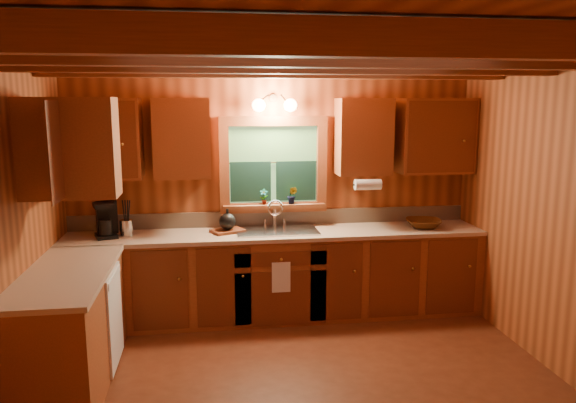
% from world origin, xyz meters
% --- Properties ---
extents(room, '(4.20, 4.20, 4.20)m').
position_xyz_m(room, '(0.00, 0.00, 1.30)').
color(room, '#592815').
rests_on(room, ground).
extents(ceiling_beams, '(4.20, 2.54, 0.18)m').
position_xyz_m(ceiling_beams, '(0.00, 0.00, 2.49)').
color(ceiling_beams, brown).
rests_on(ceiling_beams, room).
extents(base_cabinets, '(4.20, 2.22, 0.86)m').
position_xyz_m(base_cabinets, '(-0.49, 1.28, 0.43)').
color(base_cabinets, brown).
rests_on(base_cabinets, ground).
extents(countertop, '(4.20, 2.24, 0.04)m').
position_xyz_m(countertop, '(-0.48, 1.29, 0.88)').
color(countertop, tan).
rests_on(countertop, base_cabinets).
extents(backsplash, '(4.20, 0.02, 0.16)m').
position_xyz_m(backsplash, '(0.00, 1.89, 0.98)').
color(backsplash, tan).
rests_on(backsplash, room).
extents(dishwasher_panel, '(0.02, 0.60, 0.80)m').
position_xyz_m(dishwasher_panel, '(-1.47, 0.68, 0.43)').
color(dishwasher_panel, white).
rests_on(dishwasher_panel, base_cabinets).
extents(upper_cabinets, '(4.19, 1.77, 0.78)m').
position_xyz_m(upper_cabinets, '(-0.56, 1.42, 1.84)').
color(upper_cabinets, brown).
rests_on(upper_cabinets, room).
extents(window, '(1.12, 0.08, 1.00)m').
position_xyz_m(window, '(0.00, 1.87, 1.53)').
color(window, brown).
rests_on(window, room).
extents(window_sill, '(1.06, 0.14, 0.04)m').
position_xyz_m(window_sill, '(0.00, 1.82, 1.12)').
color(window_sill, brown).
rests_on(window_sill, room).
extents(wall_sconce, '(0.45, 0.21, 0.17)m').
position_xyz_m(wall_sconce, '(0.00, 1.75, 2.16)').
color(wall_sconce, black).
rests_on(wall_sconce, room).
extents(paper_towel_roll, '(0.27, 0.11, 0.11)m').
position_xyz_m(paper_towel_roll, '(0.92, 1.53, 1.37)').
color(paper_towel_roll, white).
rests_on(paper_towel_roll, upper_cabinets).
extents(dish_towel, '(0.18, 0.01, 0.30)m').
position_xyz_m(dish_towel, '(0.00, 1.26, 0.52)').
color(dish_towel, white).
rests_on(dish_towel, base_cabinets).
extents(sink, '(0.82, 0.48, 0.43)m').
position_xyz_m(sink, '(0.00, 1.60, 0.86)').
color(sink, silver).
rests_on(sink, countertop).
extents(coffee_maker, '(0.19, 0.25, 0.34)m').
position_xyz_m(coffee_maker, '(-1.67, 1.61, 1.07)').
color(coffee_maker, black).
rests_on(coffee_maker, countertop).
extents(utensil_crock, '(0.13, 0.13, 0.35)m').
position_xyz_m(utensil_crock, '(-1.48, 1.63, 0.99)').
color(utensil_crock, silver).
rests_on(utensil_crock, countertop).
extents(cutting_board, '(0.37, 0.33, 0.03)m').
position_xyz_m(cutting_board, '(-0.49, 1.63, 0.91)').
color(cutting_board, '#5F2914').
rests_on(cutting_board, countertop).
extents(teakettle, '(0.17, 0.17, 0.21)m').
position_xyz_m(teakettle, '(-0.49, 1.63, 1.01)').
color(teakettle, black).
rests_on(teakettle, cutting_board).
extents(wicker_basket, '(0.44, 0.44, 0.09)m').
position_xyz_m(wicker_basket, '(1.54, 1.54, 0.94)').
color(wicker_basket, '#48230C').
rests_on(wicker_basket, countertop).
extents(potted_plant_left, '(0.09, 0.06, 0.16)m').
position_xyz_m(potted_plant_left, '(-0.11, 1.81, 1.22)').
color(potted_plant_left, '#5F2914').
rests_on(potted_plant_left, window_sill).
extents(potted_plant_right, '(0.12, 0.11, 0.18)m').
position_xyz_m(potted_plant_right, '(0.19, 1.80, 1.23)').
color(potted_plant_right, '#5F2914').
rests_on(potted_plant_right, window_sill).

